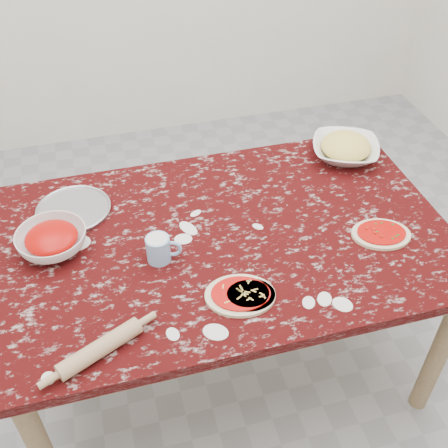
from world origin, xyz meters
TOP-DOWN VIEW (x-y plane):
  - ground at (0.00, 0.00)m, footprint 4.00×4.00m
  - worktable at (0.00, 0.00)m, footprint 1.60×1.00m
  - pizza_tray at (-0.51, 0.27)m, footprint 0.35×0.35m
  - sauce_bowl at (-0.58, 0.08)m, footprint 0.31×0.31m
  - cheese_bowl at (0.62, 0.33)m, footprint 0.36×0.36m
  - flour_mug at (-0.24, -0.06)m, footprint 0.12×0.08m
  - pizza_left at (-0.03, -0.29)m, footprint 0.26×0.22m
  - pizza_mid at (-0.00, -0.30)m, footprint 0.19×0.16m
  - pizza_right at (0.53, -0.15)m, footprint 0.24×0.20m
  - rolling_pin at (-0.47, -0.39)m, footprint 0.25×0.16m

SIDE VIEW (x-z plane):
  - ground at x=0.00m, z-range 0.00..0.00m
  - worktable at x=0.00m, z-range 0.29..1.04m
  - pizza_tray at x=-0.51m, z-range 0.75..0.76m
  - pizza_left at x=-0.03m, z-range 0.75..0.77m
  - pizza_mid at x=0.00m, z-range 0.75..0.77m
  - pizza_right at x=0.53m, z-range 0.75..0.77m
  - rolling_pin at x=-0.47m, z-range 0.75..0.80m
  - cheese_bowl at x=0.62m, z-range 0.75..0.82m
  - sauce_bowl at x=-0.58m, z-range 0.75..0.82m
  - flour_mug at x=-0.24m, z-range 0.75..0.85m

